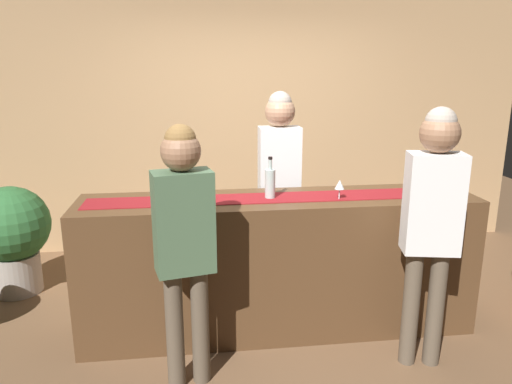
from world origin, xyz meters
The scene contains 12 objects.
ground_plane centered at (0.00, 0.00, 0.00)m, with size 10.00×10.00×0.00m, color brown.
back_wall centered at (0.00, 1.90, 1.45)m, with size 6.00×0.12×2.90m, color tan.
bar_counter centered at (0.00, 0.00, 0.52)m, with size 2.89×0.60×1.03m, color #543821.
counter_runner_cloth centered at (0.00, 0.00, 1.03)m, with size 2.74×0.28×0.01m, color maroon.
wine_bottle_amber centered at (1.27, 0.02, 1.14)m, with size 0.07×0.07×0.30m.
wine_bottle_clear centered at (-0.07, 0.00, 1.14)m, with size 0.07×0.07×0.30m.
wine_glass_near_customer centered at (-0.66, -0.06, 1.14)m, with size 0.07×0.07×0.14m.
wine_glass_mid_counter centered at (0.41, -0.10, 1.14)m, with size 0.07×0.07×0.14m.
bartender centered at (0.10, 0.58, 1.10)m, with size 0.34×0.25×1.76m.
customer_sipping centered at (0.87, -0.58, 1.07)m, with size 0.37×0.26×1.72m.
customer_browsing centered at (-0.67, -0.60, 1.01)m, with size 0.37×0.27×1.64m.
potted_plant_tall centered at (-2.19, 0.89, 0.55)m, with size 0.66×0.66×0.96m.
Camera 1 is at (-0.60, -3.32, 1.96)m, focal length 34.06 mm.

